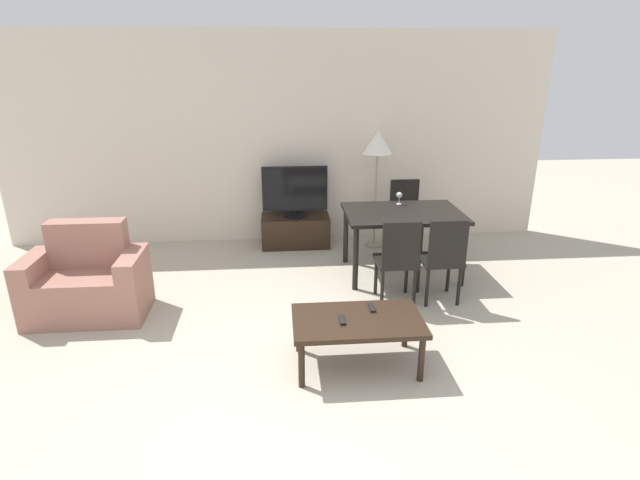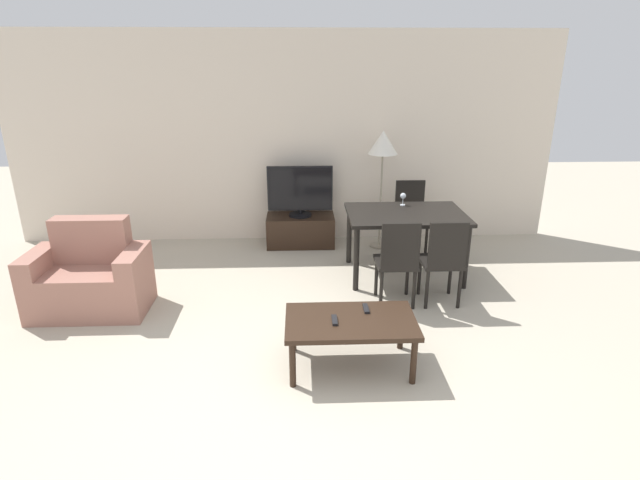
{
  "view_description": "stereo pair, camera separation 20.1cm",
  "coord_description": "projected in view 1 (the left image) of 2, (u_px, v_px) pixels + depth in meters",
  "views": [
    {
      "loc": [
        0.0,
        -2.72,
        2.33
      ],
      "look_at": [
        0.39,
        1.9,
        0.65
      ],
      "focal_mm": 28.0,
      "sensor_mm": 36.0,
      "label": 1
    },
    {
      "loc": [
        0.2,
        -2.73,
        2.33
      ],
      "look_at": [
        0.39,
        1.9,
        0.65
      ],
      "focal_mm": 28.0,
      "sensor_mm": 36.0,
      "label": 2
    }
  ],
  "objects": [
    {
      "name": "dining_chair_near_right",
      "position": [
        443.0,
        256.0,
        4.93
      ],
      "size": [
        0.4,
        0.4,
        0.9
      ],
      "color": "black",
      "rests_on": "ground_plane"
    },
    {
      "name": "tv_stand",
      "position": [
        295.0,
        231.0,
        6.6
      ],
      "size": [
        0.88,
        0.46,
        0.4
      ],
      "color": "black",
      "rests_on": "ground_plane"
    },
    {
      "name": "armchair",
      "position": [
        87.0,
        283.0,
        4.75
      ],
      "size": [
        1.08,
        0.62,
        0.9
      ],
      "color": "#9E6B5B",
      "rests_on": "ground_plane"
    },
    {
      "name": "wall_back",
      "position": [
        277.0,
        140.0,
        6.48
      ],
      "size": [
        7.11,
        0.06,
        2.7
      ],
      "color": "beige",
      "rests_on": "ground_plane"
    },
    {
      "name": "coffee_table",
      "position": [
        357.0,
        324.0,
        3.92
      ],
      "size": [
        1.02,
        0.6,
        0.42
      ],
      "color": "black",
      "rests_on": "ground_plane"
    },
    {
      "name": "ground_plane",
      "position": [
        285.0,
        429.0,
        3.34
      ],
      "size": [
        18.0,
        18.0,
        0.0
      ],
      "primitive_type": "plane",
      "color": "#B2A893"
    },
    {
      "name": "dining_chair_near",
      "position": [
        398.0,
        258.0,
        4.89
      ],
      "size": [
        0.4,
        0.4,
        0.9
      ],
      "color": "black",
      "rests_on": "ground_plane"
    },
    {
      "name": "dining_chair_far",
      "position": [
        405.0,
        212.0,
        6.35
      ],
      "size": [
        0.4,
        0.4,
        0.9
      ],
      "color": "black",
      "rests_on": "ground_plane"
    },
    {
      "name": "tv",
      "position": [
        295.0,
        192.0,
        6.42
      ],
      "size": [
        0.84,
        0.29,
        0.66
      ],
      "color": "black",
      "rests_on": "tv_stand"
    },
    {
      "name": "wine_glass_left",
      "position": [
        399.0,
        196.0,
        5.79
      ],
      "size": [
        0.07,
        0.07,
        0.15
      ],
      "color": "silver",
      "rests_on": "dining_table"
    },
    {
      "name": "floor_lamp",
      "position": [
        377.0,
        147.0,
        6.2
      ],
      "size": [
        0.37,
        0.37,
        1.52
      ],
      "color": "gray",
      "rests_on": "ground_plane"
    },
    {
      "name": "remote_secondary",
      "position": [
        371.0,
        308.0,
        4.06
      ],
      "size": [
        0.04,
        0.15,
        0.02
      ],
      "color": "black",
      "rests_on": "coffee_table"
    },
    {
      "name": "remote_primary",
      "position": [
        341.0,
        320.0,
        3.86
      ],
      "size": [
        0.04,
        0.15,
        0.02
      ],
      "color": "black",
      "rests_on": "coffee_table"
    },
    {
      "name": "dining_table",
      "position": [
        403.0,
        219.0,
        5.57
      ],
      "size": [
        1.29,
        0.9,
        0.74
      ],
      "color": "black",
      "rests_on": "ground_plane"
    }
  ]
}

